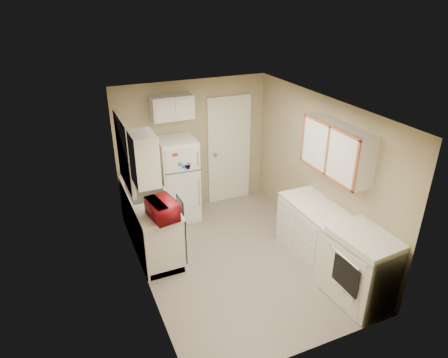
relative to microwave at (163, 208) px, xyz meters
name	(u,v)px	position (x,y,z in m)	size (l,w,h in m)	color
floor	(237,258)	(1.07, -0.17, -1.05)	(3.80, 3.80, 0.00)	#AA9D8E
ceiling	(239,107)	(1.07, -0.17, 1.35)	(3.80, 3.80, 0.00)	white
wall_left	(140,209)	(-0.33, -0.17, 0.15)	(3.80, 3.80, 0.00)	tan
wall_right	(320,173)	(2.47, -0.17, 0.15)	(3.80, 3.80, 0.00)	tan
wall_back	(193,146)	(1.07, 1.73, 0.15)	(2.80, 2.80, 0.00)	tan
wall_front	(317,267)	(1.07, -2.07, 0.15)	(2.80, 2.80, 0.00)	tan
left_counter	(151,221)	(-0.03, 0.73, -0.60)	(0.60, 1.80, 0.90)	silver
dishwasher	(180,234)	(0.26, 0.13, -0.56)	(0.03, 0.58, 0.72)	black
sink	(146,194)	(-0.03, 0.88, -0.19)	(0.54, 0.74, 0.16)	gray
microwave	(163,208)	(0.00, 0.00, 0.00)	(0.27, 0.49, 0.33)	maroon
soap_bottle	(138,175)	(-0.06, 1.32, -0.05)	(0.07, 0.08, 0.16)	white
window_blinds	(125,153)	(-0.29, 0.88, 0.55)	(0.10, 0.98, 1.08)	silver
upper_cabinet_left	(144,159)	(-0.18, 0.05, 0.75)	(0.30, 0.45, 0.70)	silver
refrigerator	(179,180)	(0.65, 1.36, -0.29)	(0.62, 0.61, 1.51)	white
cabinet_over_fridge	(172,107)	(0.67, 1.58, 0.95)	(0.70, 0.30, 0.40)	silver
interior_door	(229,150)	(1.77, 1.69, -0.03)	(0.86, 0.06, 2.08)	white
right_counter	(330,245)	(2.17, -0.97, -0.60)	(0.60, 2.00, 0.90)	silver
stove	(362,267)	(2.19, -1.60, -0.54)	(0.68, 0.84, 1.02)	white
upper_cabinet_right	(337,149)	(2.32, -0.67, 0.75)	(0.30, 1.20, 0.70)	silver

